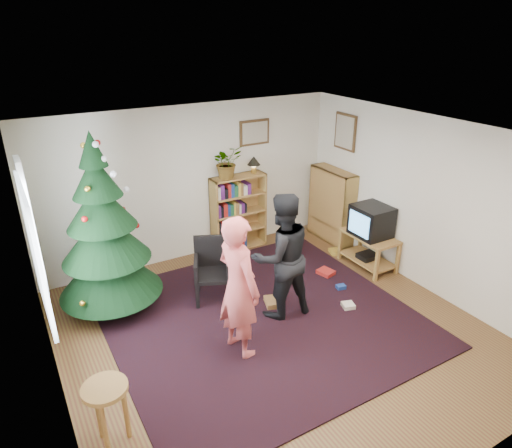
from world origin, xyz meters
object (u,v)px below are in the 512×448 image
bookshelf_right (332,205)px  armchair (209,267)px  picture_back (254,132)px  picture_right (345,132)px  bookshelf_back (239,212)px  crt_tv (371,221)px  table_lamp (254,162)px  person_standing (239,287)px  christmas_tree (105,241)px  tv_stand (368,248)px  potted_plant (227,162)px  stool (107,400)px  person_by_chair (281,256)px

bookshelf_right → armchair: 2.77m
picture_back → picture_right: picture_right is taller
bookshelf_back → crt_tv: (1.46, -1.65, 0.13)m
bookshelf_right → bookshelf_back: bearing=71.1°
bookshelf_back → armchair: bearing=-132.8°
armchair → table_lamp: 2.10m
picture_right → person_standing: size_ratio=0.34×
christmas_tree → tv_stand: bearing=-12.7°
christmas_tree → bookshelf_back: bearing=18.1°
bookshelf_right → table_lamp: table_lamp is taller
table_lamp → picture_back: bearing=55.7°
picture_back → christmas_tree: 3.06m
bookshelf_back → potted_plant: (-0.20, 0.00, 0.90)m
stool → tv_stand: bearing=17.2°
armchair → person_standing: (-0.19, -1.24, 0.39)m
bookshelf_back → table_lamp: size_ratio=4.46×
picture_back → person_standing: (-1.69, -2.56, -1.08)m
armchair → stool: (-1.85, -1.82, 0.05)m
christmas_tree → stool: christmas_tree is taller
bookshelf_right → stool: size_ratio=1.91×
bookshelf_back → crt_tv: bearing=-48.5°
picture_back → christmas_tree: bearing=-161.7°
person_by_chair → potted_plant: bearing=-93.1°
tv_stand → person_by_chair: person_by_chair is taller
tv_stand → picture_back: bearing=121.0°
christmas_tree → potted_plant: size_ratio=4.62×
christmas_tree → stool: bearing=-104.6°
picture_right → armchair: (-2.82, -0.60, -1.47)m
stool → person_by_chair: person_by_chair is taller
potted_plant → table_lamp: bearing=0.0°
person_standing → person_by_chair: bearing=-74.3°
bookshelf_back → person_standing: bearing=-118.1°
picture_back → christmas_tree: size_ratio=0.22×
bookshelf_back → armchair: 1.64m
stool → picture_right: bearing=27.4°
potted_plant → picture_back: bearing=12.8°
bookshelf_right → armchair: size_ratio=1.44×
tv_stand → picture_right: bearing=76.4°
christmas_tree → table_lamp: (2.68, 0.78, 0.47)m
person_standing → stool: bearing=99.9°
crt_tv → potted_plant: bearing=135.2°
stool → picture_back: bearing=43.2°
crt_tv → bookshelf_right: bearing=83.7°
person_standing → potted_plant: potted_plant is taller
person_standing → potted_plant: bearing=-33.9°
picture_back → bookshelf_back: 1.35m
armchair → person_by_chair: 1.12m
potted_plant → stool: bearing=-132.5°
christmas_tree → crt_tv: 3.94m
bookshelf_back → bookshelf_right: same height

